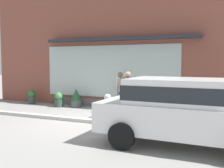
{
  "coord_description": "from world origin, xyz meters",
  "views": [
    {
      "loc": [
        4.49,
        -8.37,
        2.07
      ],
      "look_at": [
        0.4,
        1.2,
        1.24
      ],
      "focal_mm": 43.57,
      "sensor_mm": 36.0,
      "label": 1
    }
  ],
  "objects_px": {
    "potted_plant_window_left": "(194,108)",
    "fire_hydrant": "(108,106)",
    "pedestrian_passerby": "(120,88)",
    "potted_plant_doorstep": "(32,96)",
    "pedestrian_with_handbag": "(128,90)",
    "potted_plant_trailing_edge": "(59,100)",
    "potted_plant_corner_tall": "(76,98)",
    "parked_car_white": "(183,108)"
  },
  "relations": [
    {
      "from": "pedestrian_passerby",
      "to": "potted_plant_trailing_edge",
      "type": "relative_size",
      "value": 2.42
    },
    {
      "from": "potted_plant_corner_tall",
      "to": "pedestrian_passerby",
      "type": "bearing_deg",
      "value": 1.83
    },
    {
      "from": "pedestrian_passerby",
      "to": "potted_plant_doorstep",
      "type": "height_order",
      "value": "pedestrian_passerby"
    },
    {
      "from": "pedestrian_passerby",
      "to": "potted_plant_window_left",
      "type": "distance_m",
      "value": 3.16
    },
    {
      "from": "pedestrian_passerby",
      "to": "potted_plant_window_left",
      "type": "height_order",
      "value": "pedestrian_passerby"
    },
    {
      "from": "parked_car_white",
      "to": "pedestrian_with_handbag",
      "type": "bearing_deg",
      "value": 132.52
    },
    {
      "from": "parked_car_white",
      "to": "potted_plant_window_left",
      "type": "xyz_separation_m",
      "value": [
        -0.17,
        3.94,
        -0.62
      ]
    },
    {
      "from": "pedestrian_with_handbag",
      "to": "pedestrian_passerby",
      "type": "distance_m",
      "value": 1.44
    },
    {
      "from": "pedestrian_with_handbag",
      "to": "fire_hydrant",
      "type": "bearing_deg",
      "value": 145.16
    },
    {
      "from": "pedestrian_with_handbag",
      "to": "pedestrian_passerby",
      "type": "xyz_separation_m",
      "value": [
        -0.79,
        1.2,
        -0.03
      ]
    },
    {
      "from": "potted_plant_window_left",
      "to": "pedestrian_with_handbag",
      "type": "bearing_deg",
      "value": -155.15
    },
    {
      "from": "pedestrian_passerby",
      "to": "potted_plant_corner_tall",
      "type": "distance_m",
      "value": 2.23
    },
    {
      "from": "pedestrian_with_handbag",
      "to": "potted_plant_trailing_edge",
      "type": "bearing_deg",
      "value": 91.65
    },
    {
      "from": "pedestrian_passerby",
      "to": "potted_plant_corner_tall",
      "type": "height_order",
      "value": "pedestrian_passerby"
    },
    {
      "from": "pedestrian_with_handbag",
      "to": "potted_plant_window_left",
      "type": "bearing_deg",
      "value": -49.99
    },
    {
      "from": "potted_plant_window_left",
      "to": "fire_hydrant",
      "type": "bearing_deg",
      "value": -151.47
    },
    {
      "from": "pedestrian_with_handbag",
      "to": "potted_plant_trailing_edge",
      "type": "distance_m",
      "value": 3.92
    },
    {
      "from": "potted_plant_trailing_edge",
      "to": "pedestrian_passerby",
      "type": "bearing_deg",
      "value": 5.73
    },
    {
      "from": "fire_hydrant",
      "to": "pedestrian_with_handbag",
      "type": "relative_size",
      "value": 0.52
    },
    {
      "from": "pedestrian_passerby",
      "to": "potted_plant_trailing_edge",
      "type": "height_order",
      "value": "pedestrian_passerby"
    },
    {
      "from": "pedestrian_passerby",
      "to": "parked_car_white",
      "type": "xyz_separation_m",
      "value": [
        3.26,
        -4.07,
        -0.03
      ]
    },
    {
      "from": "pedestrian_with_handbag",
      "to": "potted_plant_doorstep",
      "type": "bearing_deg",
      "value": 93.28
    },
    {
      "from": "fire_hydrant",
      "to": "potted_plant_doorstep",
      "type": "xyz_separation_m",
      "value": [
        -4.92,
        1.69,
        -0.07
      ]
    },
    {
      "from": "potted_plant_doorstep",
      "to": "potted_plant_corner_tall",
      "type": "bearing_deg",
      "value": -0.79
    },
    {
      "from": "parked_car_white",
      "to": "fire_hydrant",
      "type": "bearing_deg",
      "value": 144.64
    },
    {
      "from": "potted_plant_window_left",
      "to": "potted_plant_corner_tall",
      "type": "bearing_deg",
      "value": 179.27
    },
    {
      "from": "pedestrian_passerby",
      "to": "parked_car_white",
      "type": "bearing_deg",
      "value": -117.99
    },
    {
      "from": "parked_car_white",
      "to": "potted_plant_doorstep",
      "type": "relative_size",
      "value": 6.21
    },
    {
      "from": "fire_hydrant",
      "to": "pedestrian_with_handbag",
      "type": "bearing_deg",
      "value": 40.0
    },
    {
      "from": "potted_plant_doorstep",
      "to": "potted_plant_window_left",
      "type": "relative_size",
      "value": 1.06
    },
    {
      "from": "fire_hydrant",
      "to": "potted_plant_trailing_edge",
      "type": "xyz_separation_m",
      "value": [
        -3.13,
        1.43,
        -0.12
      ]
    },
    {
      "from": "fire_hydrant",
      "to": "potted_plant_doorstep",
      "type": "height_order",
      "value": "fire_hydrant"
    },
    {
      "from": "potted_plant_trailing_edge",
      "to": "potted_plant_corner_tall",
      "type": "relative_size",
      "value": 0.79
    },
    {
      "from": "parked_car_white",
      "to": "potted_plant_doorstep",
      "type": "distance_m",
      "value": 8.99
    },
    {
      "from": "potted_plant_doorstep",
      "to": "potted_plant_window_left",
      "type": "bearing_deg",
      "value": -0.75
    },
    {
      "from": "potted_plant_doorstep",
      "to": "potted_plant_corner_tall",
      "type": "xyz_separation_m",
      "value": [
        2.59,
        -0.04,
        0.03
      ]
    },
    {
      "from": "parked_car_white",
      "to": "potted_plant_doorstep",
      "type": "bearing_deg",
      "value": 155.16
    },
    {
      "from": "potted_plant_trailing_edge",
      "to": "potted_plant_corner_tall",
      "type": "bearing_deg",
      "value": 15.89
    },
    {
      "from": "fire_hydrant",
      "to": "pedestrian_passerby",
      "type": "distance_m",
      "value": 1.81
    },
    {
      "from": "parked_car_white",
      "to": "potted_plant_trailing_edge",
      "type": "distance_m",
      "value": 7.3
    },
    {
      "from": "fire_hydrant",
      "to": "parked_car_white",
      "type": "relative_size",
      "value": 0.21
    },
    {
      "from": "potted_plant_doorstep",
      "to": "pedestrian_passerby",
      "type": "bearing_deg",
      "value": 0.4
    }
  ]
}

